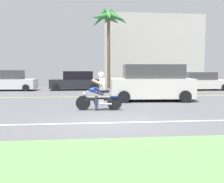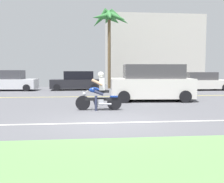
{
  "view_description": "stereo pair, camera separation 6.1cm",
  "coord_description": "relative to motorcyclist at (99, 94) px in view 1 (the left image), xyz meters",
  "views": [
    {
      "loc": [
        -0.88,
        -8.24,
        1.72
      ],
      "look_at": [
        0.43,
        4.34,
        0.64
      ],
      "focal_mm": 40.88,
      "sensor_mm": 36.0,
      "label": 1
    },
    {
      "loc": [
        -0.82,
        -8.24,
        1.72
      ],
      "look_at": [
        0.43,
        4.34,
        0.64
      ],
      "focal_mm": 40.88,
      "sensor_mm": 36.0,
      "label": 2
    }
  ],
  "objects": [
    {
      "name": "parked_car_0",
      "position": [
        -6.83,
        11.16,
        0.09
      ],
      "size": [
        4.21,
        2.14,
        1.7
      ],
      "color": "silver",
      "rests_on": "ground"
    },
    {
      "name": "parked_car_1",
      "position": [
        -1.39,
        11.26,
        0.05
      ],
      "size": [
        4.32,
        2.06,
        1.61
      ],
      "color": "#232328",
      "rests_on": "ground"
    },
    {
      "name": "motorcyclist",
      "position": [
        0.0,
        0.0,
        0.0
      ],
      "size": [
        1.96,
        0.64,
        1.64
      ],
      "color": "black",
      "rests_on": "ground"
    },
    {
      "name": "building_far",
      "position": [
        7.18,
        18.46,
        3.21
      ],
      "size": [
        10.84,
        4.0,
        7.81
      ],
      "primitive_type": "cube",
      "color": "beige",
      "rests_on": "ground"
    },
    {
      "name": "lane_line_near",
      "position": [
        0.31,
        -2.65,
        -0.69
      ],
      "size": [
        50.4,
        0.12,
        0.01
      ],
      "primitive_type": "cube",
      "color": "silver",
      "rests_on": "ground"
    },
    {
      "name": "parked_car_2",
      "position": [
        3.95,
        9.61,
        0.03
      ],
      "size": [
        3.7,
        1.96,
        1.55
      ],
      "color": "#2D663D",
      "rests_on": "ground"
    },
    {
      "name": "grass_median",
      "position": [
        0.31,
        -6.64,
        -0.66
      ],
      "size": [
        56.0,
        3.8,
        0.06
      ],
      "primitive_type": "cube",
      "color": "#5B8C4C",
      "rests_on": "ground"
    },
    {
      "name": "parked_car_3",
      "position": [
        9.25,
        9.92,
        0.02
      ],
      "size": [
        4.23,
        1.84,
        1.53
      ],
      "color": "white",
      "rests_on": "ground"
    },
    {
      "name": "suv_nearby",
      "position": [
        3.12,
        3.18,
        0.28
      ],
      "size": [
        4.75,
        2.5,
        2.01
      ],
      "color": "white",
      "rests_on": "ground"
    },
    {
      "name": "ground",
      "position": [
        0.31,
        0.46,
        -0.71
      ],
      "size": [
        56.0,
        30.0,
        0.04
      ],
      "primitive_type": "cube",
      "color": "#545459"
    },
    {
      "name": "lane_line_far",
      "position": [
        0.31,
        5.57,
        -0.69
      ],
      "size": [
        50.4,
        0.12,
        0.01
      ],
      "primitive_type": "cube",
      "color": "yellow",
      "rests_on": "ground"
    },
    {
      "name": "palm_tree_0",
      "position": [
        1.61,
        12.74,
        5.53
      ],
      "size": [
        3.75,
        3.9,
        7.34
      ],
      "color": "brown",
      "rests_on": "ground"
    }
  ]
}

